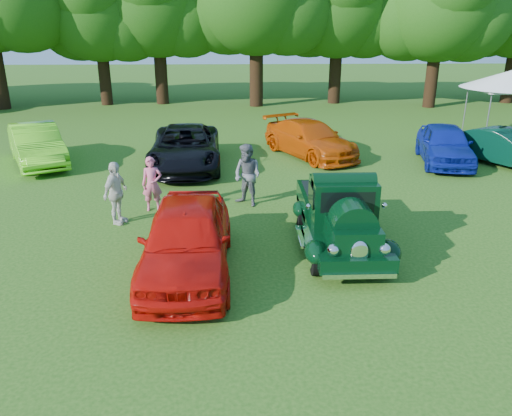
{
  "coord_description": "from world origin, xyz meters",
  "views": [
    {
      "loc": [
        -1.26,
        -10.59,
        5.32
      ],
      "look_at": [
        -0.86,
        0.72,
        1.1
      ],
      "focal_mm": 35.0,
      "sensor_mm": 36.0,
      "label": 1
    }
  ],
  "objects_px": {
    "red_convertible": "(187,239)",
    "spectator_white": "(116,193)",
    "hero_pickup": "(340,216)",
    "back_car_orange": "(310,139)",
    "spectator_pink": "(152,184)",
    "back_car_lime": "(37,145)",
    "back_car_blue": "(445,144)",
    "spectator_grey": "(247,175)",
    "back_car_green": "(505,148)",
    "canopy_tent": "(511,80)",
    "back_car_black": "(185,147)"
  },
  "relations": [
    {
      "from": "spectator_white",
      "to": "spectator_grey",
      "type": "bearing_deg",
      "value": -49.72
    },
    {
      "from": "spectator_pink",
      "to": "spectator_grey",
      "type": "bearing_deg",
      "value": -0.81
    },
    {
      "from": "back_car_green",
      "to": "canopy_tent",
      "type": "height_order",
      "value": "canopy_tent"
    },
    {
      "from": "spectator_white",
      "to": "back_car_orange",
      "type": "bearing_deg",
      "value": -21.32
    },
    {
      "from": "spectator_white",
      "to": "back_car_green",
      "type": "bearing_deg",
      "value": -48.05
    },
    {
      "from": "red_convertible",
      "to": "back_car_lime",
      "type": "height_order",
      "value": "red_convertible"
    },
    {
      "from": "back_car_blue",
      "to": "back_car_lime",
      "type": "bearing_deg",
      "value": -169.9
    },
    {
      "from": "hero_pickup",
      "to": "canopy_tent",
      "type": "height_order",
      "value": "canopy_tent"
    },
    {
      "from": "back_car_orange",
      "to": "spectator_grey",
      "type": "relative_size",
      "value": 2.64
    },
    {
      "from": "back_car_blue",
      "to": "spectator_white",
      "type": "xyz_separation_m",
      "value": [
        -11.62,
        -6.02,
        0.12
      ]
    },
    {
      "from": "spectator_white",
      "to": "canopy_tent",
      "type": "bearing_deg",
      "value": -38.63
    },
    {
      "from": "hero_pickup",
      "to": "canopy_tent",
      "type": "bearing_deg",
      "value": 48.95
    },
    {
      "from": "hero_pickup",
      "to": "red_convertible",
      "type": "bearing_deg",
      "value": -160.25
    },
    {
      "from": "hero_pickup",
      "to": "back_car_green",
      "type": "xyz_separation_m",
      "value": [
        8.01,
        7.36,
        -0.08
      ]
    },
    {
      "from": "back_car_green",
      "to": "spectator_white",
      "type": "height_order",
      "value": "spectator_white"
    },
    {
      "from": "back_car_blue",
      "to": "back_car_green",
      "type": "bearing_deg",
      "value": 3.02
    },
    {
      "from": "back_car_blue",
      "to": "spectator_pink",
      "type": "bearing_deg",
      "value": -143.7
    },
    {
      "from": "red_convertible",
      "to": "spectator_white",
      "type": "distance_m",
      "value": 3.75
    },
    {
      "from": "spectator_white",
      "to": "canopy_tent",
      "type": "xyz_separation_m",
      "value": [
        15.9,
        9.78,
        1.98
      ]
    },
    {
      "from": "spectator_pink",
      "to": "canopy_tent",
      "type": "bearing_deg",
      "value": 22.51
    },
    {
      "from": "canopy_tent",
      "to": "back_car_blue",
      "type": "bearing_deg",
      "value": -138.65
    },
    {
      "from": "back_car_green",
      "to": "spectator_white",
      "type": "distance_m",
      "value": 15.03
    },
    {
      "from": "hero_pickup",
      "to": "spectator_white",
      "type": "relative_size",
      "value": 2.59
    },
    {
      "from": "canopy_tent",
      "to": "spectator_pink",
      "type": "bearing_deg",
      "value": -149.87
    },
    {
      "from": "red_convertible",
      "to": "spectator_pink",
      "type": "relative_size",
      "value": 2.94
    },
    {
      "from": "back_car_black",
      "to": "spectator_white",
      "type": "xyz_separation_m",
      "value": [
        -1.35,
        -5.78,
        0.1
      ]
    },
    {
      "from": "back_car_orange",
      "to": "spectator_grey",
      "type": "bearing_deg",
      "value": -141.95
    },
    {
      "from": "back_car_lime",
      "to": "back_car_green",
      "type": "xyz_separation_m",
      "value": [
        18.48,
        -0.74,
        -0.09
      ]
    },
    {
      "from": "spectator_pink",
      "to": "spectator_white",
      "type": "bearing_deg",
      "value": -136.4
    },
    {
      "from": "hero_pickup",
      "to": "spectator_pink",
      "type": "height_order",
      "value": "hero_pickup"
    },
    {
      "from": "canopy_tent",
      "to": "back_car_black",
      "type": "bearing_deg",
      "value": -164.62
    },
    {
      "from": "spectator_grey",
      "to": "back_car_blue",
      "type": "bearing_deg",
      "value": 71.23
    },
    {
      "from": "back_car_blue",
      "to": "back_car_green",
      "type": "height_order",
      "value": "back_car_blue"
    },
    {
      "from": "red_convertible",
      "to": "spectator_grey",
      "type": "bearing_deg",
      "value": 71.23
    },
    {
      "from": "hero_pickup",
      "to": "back_car_lime",
      "type": "height_order",
      "value": "hero_pickup"
    },
    {
      "from": "back_car_black",
      "to": "canopy_tent",
      "type": "distance_m",
      "value": 15.23
    },
    {
      "from": "back_car_green",
      "to": "spectator_grey",
      "type": "bearing_deg",
      "value": 173.4
    },
    {
      "from": "spectator_white",
      "to": "canopy_tent",
      "type": "relative_size",
      "value": 0.38
    },
    {
      "from": "spectator_white",
      "to": "back_car_lime",
      "type": "bearing_deg",
      "value": 55.17
    },
    {
      "from": "hero_pickup",
      "to": "spectator_grey",
      "type": "relative_size",
      "value": 2.41
    },
    {
      "from": "hero_pickup",
      "to": "canopy_tent",
      "type": "xyz_separation_m",
      "value": [
        9.99,
        11.47,
        2.09
      ]
    },
    {
      "from": "red_convertible",
      "to": "spectator_white",
      "type": "bearing_deg",
      "value": 125.97
    },
    {
      "from": "hero_pickup",
      "to": "spectator_pink",
      "type": "relative_size",
      "value": 2.81
    },
    {
      "from": "back_car_lime",
      "to": "canopy_tent",
      "type": "distance_m",
      "value": 20.84
    },
    {
      "from": "back_car_lime",
      "to": "back_car_blue",
      "type": "height_order",
      "value": "back_car_lime"
    },
    {
      "from": "spectator_pink",
      "to": "back_car_lime",
      "type": "bearing_deg",
      "value": 127.4
    },
    {
      "from": "spectator_pink",
      "to": "canopy_tent",
      "type": "distance_m",
      "value": 17.54
    },
    {
      "from": "back_car_orange",
      "to": "spectator_pink",
      "type": "distance_m",
      "value": 8.44
    },
    {
      "from": "hero_pickup",
      "to": "back_car_blue",
      "type": "height_order",
      "value": "hero_pickup"
    },
    {
      "from": "red_convertible",
      "to": "spectator_pink",
      "type": "xyz_separation_m",
      "value": [
        -1.41,
        4.04,
        -0.0
      ]
    }
  ]
}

